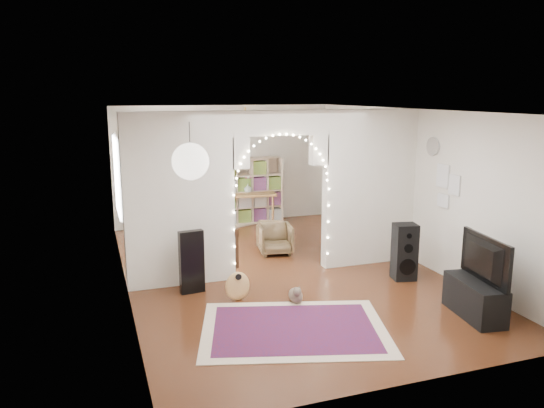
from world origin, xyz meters
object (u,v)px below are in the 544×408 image
object	(u,v)px
acoustic_guitar	(237,275)
bookcase	(251,191)
dining_table	(248,195)
dining_chair_left	(275,239)
dining_chair_right	(270,234)
floor_speaker	(405,252)
media_console	(475,299)

from	to	relation	value
acoustic_guitar	bookcase	bearing A→B (deg)	64.95
dining_table	dining_chair_left	distance (m)	2.37
dining_table	dining_chair_right	bearing A→B (deg)	-83.45
dining_chair_right	dining_chair_left	bearing A→B (deg)	-74.64
floor_speaker	dining_chair_left	xyz separation A→B (m)	(-1.50, 2.00, -0.18)
bookcase	dining_table	size ratio (longest dim) A/B	1.15
floor_speaker	media_console	bearing A→B (deg)	-75.80
acoustic_guitar	dining_table	size ratio (longest dim) A/B	0.69
media_console	bookcase	bearing A→B (deg)	110.46
media_console	dining_chair_left	size ratio (longest dim) A/B	1.62
acoustic_guitar	floor_speaker	bearing A→B (deg)	-5.83
floor_speaker	dining_table	bearing A→B (deg)	118.41
dining_table	dining_chair_left	size ratio (longest dim) A/B	2.14
dining_table	dining_chair_right	size ratio (longest dim) A/B	2.48
bookcase	dining_table	world-z (taller)	bookcase
acoustic_guitar	floor_speaker	distance (m)	2.79
acoustic_guitar	floor_speaker	size ratio (longest dim) A/B	0.99
bookcase	dining_table	xyz separation A→B (m)	(-0.11, -0.14, -0.07)
floor_speaker	dining_chair_right	distance (m)	2.89
floor_speaker	dining_chair_left	world-z (taller)	floor_speaker
dining_chair_left	bookcase	bearing A→B (deg)	93.07
dining_chair_left	dining_chair_right	bearing A→B (deg)	91.23
bookcase	dining_chair_right	size ratio (longest dim) A/B	2.85
bookcase	dining_table	distance (m)	0.20
floor_speaker	dining_table	world-z (taller)	floor_speaker
media_console	bookcase	distance (m)	6.23
floor_speaker	media_console	distance (m)	1.60
acoustic_guitar	dining_chair_right	distance (m)	2.85
bookcase	floor_speaker	bearing A→B (deg)	-97.19
dining_table	media_console	bearing A→B (deg)	-67.11
floor_speaker	dining_chair_left	size ratio (longest dim) A/B	1.49
floor_speaker	dining_chair_right	world-z (taller)	floor_speaker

